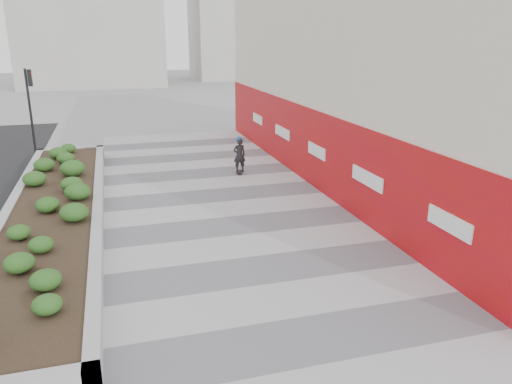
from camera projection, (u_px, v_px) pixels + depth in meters
ground at (290, 304)px, 11.10m from camera, size 160.00×160.00×0.00m
walkway at (253, 250)px, 13.85m from camera, size 8.00×36.00×0.01m
building at (380, 81)px, 19.99m from camera, size 6.04×24.08×8.00m
planter at (54, 209)px, 15.93m from camera, size 3.00×18.00×0.90m
traffic_signal_near at (30, 99)px, 24.38m from camera, size 0.33×0.28×4.20m
manhole_cover at (270, 248)px, 13.98m from camera, size 0.44×0.44×0.01m
skateboarder at (239, 155)px, 21.35m from camera, size 0.56×0.75×1.62m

